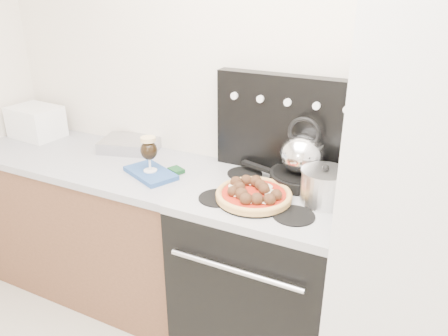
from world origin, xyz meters
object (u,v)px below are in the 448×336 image
Objects in this scene: pizza at (254,193)px; stock_pot at (324,188)px; tea_kettle at (303,150)px; fridge at (431,225)px; beer_glass at (149,154)px; stove_body at (263,277)px; oven_mitt at (151,173)px; pizza_pan at (254,199)px; base_cabinet at (99,226)px; skillet at (300,178)px; toaster_oven at (36,122)px.

stock_pot is at bearing 22.46° from pizza.
tea_kettle reaches higher than pizza.
pizza is (-0.73, -0.07, 0.01)m from fridge.
beer_glass is at bearing -179.33° from fridge.
stove_body is 3.05× the size of oven_mitt.
beer_glass is (-1.33, -0.02, 0.07)m from fridge.
oven_mitt is at bearing 0.00° from beer_glass.
pizza_pan is (0.60, -0.05, 0.01)m from oven_mitt.
pizza_pan is at bearing -157.54° from stock_pot.
tea_kettle reaches higher than base_cabinet.
stove_body is at bearing -101.62° from tea_kettle.
tea_kettle is at bearing 63.73° from pizza_pan.
skillet reaches higher than oven_mitt.
skillet is 0.22m from stock_pot.
tea_kettle is at bearing 16.55° from oven_mitt.
skillet is at bearing 16.55° from oven_mitt.
fridge is 10.02× the size of beer_glass.
stove_body is 0.55m from skillet.
skillet is at bearing 16.55° from beer_glass.
oven_mitt is at bearing -175.75° from stock_pot.
tea_kettle reaches higher than pizza_pan.
pizza is 0.31m from stock_pot.
stove_body is 4.64× the size of beer_glass.
pizza_pan is at bearing -4.91° from oven_mitt.
base_cabinet is 1.88m from fridge.
stove_body is 0.46× the size of fridge.
base_cabinet is 4.67× the size of toaster_oven.
stove_body is 0.87m from fridge.
stove_body is 0.86m from beer_glass.
skillet is (-0.60, 0.20, -0.00)m from fridge.
base_cabinet is at bearing 172.13° from beer_glass.
pizza_pan is at bearing -4.91° from beer_glass.
base_cabinet is at bearing -7.32° from toaster_oven.
tea_kettle is (0.13, 0.27, 0.17)m from pizza_pan.
tea_kettle is (0.74, 0.22, 0.18)m from oven_mitt.
pizza_pan is 1.44× the size of tea_kettle.
fridge reaches higher than stove_body.
oven_mitt reaches higher than base_cabinet.
beer_glass is 0.63× the size of skillet.
beer_glass is (0.00, 0.00, 0.11)m from oven_mitt.
fridge is at bearing 0.67° from oven_mitt.
base_cabinet is 0.68m from oven_mitt.
beer_glass is 0.61m from pizza.
beer_glass is at bearing -5.45° from toaster_oven.
beer_glass is 0.81× the size of tea_kettle.
pizza is (1.61, -0.23, -0.04)m from toaster_oven.
tea_kettle is (-0.00, 0.00, 0.14)m from skillet.
stock_pot is at bearing 22.46° from pizza_pan.
oven_mitt is (0.47, -0.07, 0.48)m from base_cabinet.
pizza_pan reaches higher than base_cabinet.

